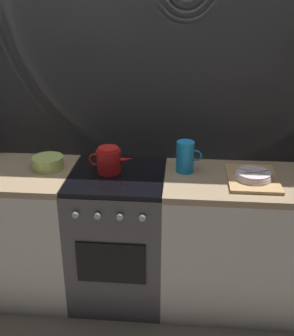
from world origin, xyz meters
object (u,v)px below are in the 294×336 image
Objects in this scene: pitcher at (185,157)px; mixing_bowl at (48,163)px; dish_pile at (253,177)px; kettle at (109,160)px; stove_unit at (119,236)px.

mixing_bowl is at bearing -178.19° from pitcher.
dish_pile is at bearing -3.26° from mixing_bowl.
pitcher is at bearing 6.45° from kettle.
stove_unit is 0.96m from dish_pile.
dish_pile is at bearing -13.87° from pitcher.
kettle is at bearing 176.94° from dish_pile.
mixing_bowl is 1.00× the size of pitcher.
dish_pile is (0.41, -0.10, -0.08)m from pitcher.
dish_pile is at bearing -3.06° from kettle.
stove_unit is at bearing -30.15° from kettle.
stove_unit is 2.25× the size of dish_pile.
mixing_bowl is 0.88m from pitcher.
stove_unit is 0.70m from pitcher.
stove_unit is 4.50× the size of mixing_bowl.
stove_unit is at bearing 178.79° from dish_pile.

